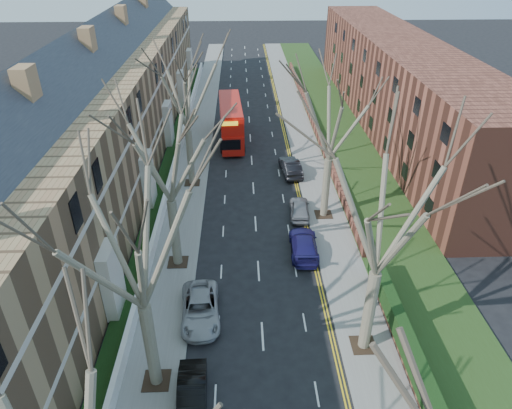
{
  "coord_description": "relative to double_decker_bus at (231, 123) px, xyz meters",
  "views": [
    {
      "loc": [
        -1.04,
        -9.93,
        20.32
      ],
      "look_at": [
        -0.03,
        19.14,
        2.93
      ],
      "focal_mm": 32.0,
      "sensor_mm": 36.0,
      "label": 1
    }
  ],
  "objects": [
    {
      "name": "front_wall_left",
      "position": [
        -5.49,
        -7.34,
        -1.5
      ],
      "size": [
        0.3,
        78.0,
        1.0
      ],
      "color": "white",
      "rests_on": "ground"
    },
    {
      "name": "car_right_far",
      "position": [
        5.86,
        -8.51,
        -1.37
      ],
      "size": [
        2.08,
        4.7,
        1.5
      ],
      "primitive_type": "imported",
      "rotation": [
        0.0,
        0.0,
        3.25
      ],
      "color": "black",
      "rests_on": "ground"
    },
    {
      "name": "terrace_left",
      "position": [
        -11.48,
        -7.34,
        3.41
      ],
      "size": [
        9.7,
        78.0,
        13.6
      ],
      "color": "#97704D",
      "rests_on": "ground"
    },
    {
      "name": "pavement_right",
      "position": [
        8.16,
        0.66,
        -2.06
      ],
      "size": [
        3.0,
        102.0,
        0.12
      ],
      "primitive_type": "cube",
      "color": "slate",
      "rests_on": "ground"
    },
    {
      "name": "pavement_left",
      "position": [
        -3.84,
        0.66,
        -2.06
      ],
      "size": [
        3.0,
        102.0,
        0.12
      ],
      "primitive_type": "cube",
      "color": "slate",
      "rests_on": "ground"
    },
    {
      "name": "car_right_mid",
      "position": [
        5.85,
        -16.17,
        -1.45
      ],
      "size": [
        1.88,
        4.03,
        1.34
      ],
      "primitive_type": "imported",
      "rotation": [
        0.0,
        0.0,
        3.06
      ],
      "color": "gray",
      "rests_on": "ground"
    },
    {
      "name": "tree_left_mid",
      "position": [
        -3.54,
        -32.34,
        7.44
      ],
      "size": [
        10.5,
        10.5,
        14.71
      ],
      "color": "brown",
      "rests_on": "ground"
    },
    {
      "name": "car_right_near",
      "position": [
        5.56,
        -21.3,
        -1.41
      ],
      "size": [
        2.15,
        4.92,
        1.41
      ],
      "primitive_type": "imported",
      "rotation": [
        0.0,
        0.0,
        3.1
      ],
      "color": "navy",
      "rests_on": "ground"
    },
    {
      "name": "flats_right",
      "position": [
        19.62,
        4.66,
        2.87
      ],
      "size": [
        13.97,
        54.0,
        10.0
      ],
      "color": "brown",
      "rests_on": "ground"
    },
    {
      "name": "car_left_mid",
      "position": [
        -1.54,
        -33.67,
        -1.45
      ],
      "size": [
        1.61,
        4.14,
        1.34
      ],
      "primitive_type": "imported",
      "rotation": [
        0.0,
        0.0,
        0.05
      ],
      "color": "black",
      "rests_on": "ground"
    },
    {
      "name": "tree_right_far",
      "position": [
        7.86,
        -16.34,
        7.13
      ],
      "size": [
        10.15,
        10.15,
        14.22
      ],
      "color": "brown",
      "rests_on": "ground"
    },
    {
      "name": "tree_left_far",
      "position": [
        -3.54,
        -22.34,
        7.12
      ],
      "size": [
        10.15,
        10.15,
        14.22
      ],
      "color": "brown",
      "rests_on": "ground"
    },
    {
      "name": "tree_left_dist",
      "position": [
        -3.54,
        -10.34,
        7.44
      ],
      "size": [
        10.5,
        10.5,
        14.71
      ],
      "color": "brown",
      "rests_on": "ground"
    },
    {
      "name": "double_decker_bus",
      "position": [
        0.0,
        0.0,
        0.0
      ],
      "size": [
        3.06,
        10.38,
        4.32
      ],
      "rotation": [
        0.0,
        0.0,
        3.2
      ],
      "color": "#B9150D",
      "rests_on": "ground"
    },
    {
      "name": "tree_right_mid",
      "position": [
        7.86,
        -30.34,
        7.44
      ],
      "size": [
        10.5,
        10.5,
        14.71
      ],
      "color": "brown",
      "rests_on": "ground"
    },
    {
      "name": "car_left_far",
      "position": [
        -1.54,
        -27.68,
        -1.43
      ],
      "size": [
        2.65,
        5.11,
        1.38
      ],
      "primitive_type": "imported",
      "rotation": [
        0.0,
        0.0,
        0.08
      ],
      "color": "#999A9E",
      "rests_on": "ground"
    },
    {
      "name": "grass_verge_right",
      "position": [
        12.66,
        0.66,
        -1.97
      ],
      "size": [
        6.0,
        102.0,
        0.06
      ],
      "color": "#263E16",
      "rests_on": "ground"
    }
  ]
}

